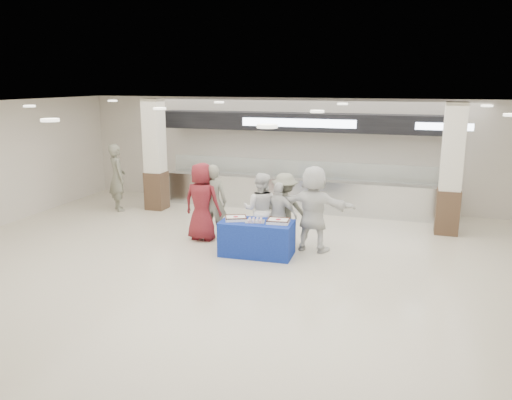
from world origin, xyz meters
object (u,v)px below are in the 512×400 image
(sheet_cake_left, at_px, (236,218))
(sheet_cake_right, at_px, (278,221))
(chef_short, at_px, (279,215))
(cupcake_tray, at_px, (255,220))
(soldier_b, at_px, (285,209))
(soldier_bg, at_px, (117,177))
(civilian_white, at_px, (314,209))
(civilian_maroon, at_px, (202,202))
(display_table, at_px, (257,238))
(soldier_a, at_px, (213,202))
(chef_tall, at_px, (261,210))

(sheet_cake_left, relative_size, sheet_cake_right, 1.13)
(chef_short, bearing_deg, cupcake_tray, 73.36)
(soldier_b, xyz_separation_m, soldier_bg, (-5.37, 1.49, 0.14))
(chef_short, height_order, civilian_white, civilian_white)
(civilian_maroon, bearing_deg, civilian_white, -176.39)
(sheet_cake_left, xyz_separation_m, civilian_white, (1.56, 0.69, 0.16))
(display_table, distance_m, civilian_white, 1.40)
(soldier_a, relative_size, soldier_bg, 0.92)
(cupcake_tray, height_order, civilian_white, civilian_white)
(chef_short, distance_m, civilian_white, 0.80)
(civilian_white, bearing_deg, sheet_cake_left, 30.29)
(cupcake_tray, distance_m, civilian_white, 1.33)
(cupcake_tray, height_order, civilian_maroon, civilian_maroon)
(chef_tall, distance_m, civilian_white, 1.21)
(soldier_a, relative_size, chef_short, 1.20)
(sheet_cake_left, xyz_separation_m, soldier_b, (0.83, 0.99, 0.03))
(chef_short, xyz_separation_m, soldier_b, (0.05, 0.32, 0.08))
(civilian_maroon, distance_m, soldier_a, 0.28)
(sheet_cake_left, height_order, civilian_maroon, civilian_maroon)
(civilian_white, relative_size, soldier_bg, 0.99)
(civilian_maroon, relative_size, chef_short, 1.23)
(soldier_a, bearing_deg, soldier_b, 175.50)
(display_table, xyz_separation_m, cupcake_tray, (-0.03, -0.04, 0.41))
(sheet_cake_right, xyz_separation_m, soldier_b, (-0.10, 0.93, 0.03))
(display_table, xyz_separation_m, civilian_white, (1.09, 0.66, 0.58))
(sheet_cake_left, bearing_deg, soldier_a, 135.94)
(chef_tall, bearing_deg, soldier_bg, -24.36)
(soldier_a, xyz_separation_m, soldier_bg, (-3.66, 1.63, 0.07))
(sheet_cake_left, relative_size, soldier_b, 0.33)
(sheet_cake_left, distance_m, cupcake_tray, 0.44)
(civilian_maroon, xyz_separation_m, chef_tall, (1.44, 0.00, -0.08))
(chef_tall, distance_m, chef_short, 0.44)
(soldier_bg, bearing_deg, soldier_b, -152.42)
(civilian_white, height_order, soldier_bg, soldier_bg)
(soldier_a, bearing_deg, sheet_cake_left, 126.72)
(soldier_a, distance_m, soldier_b, 1.72)
(soldier_b, bearing_deg, civilian_maroon, 3.40)
(display_table, height_order, civilian_white, civilian_white)
(display_table, distance_m, soldier_b, 1.12)
(chef_short, bearing_deg, soldier_a, 4.16)
(sheet_cake_left, distance_m, sheet_cake_right, 0.94)
(civilian_maroon, height_order, soldier_bg, soldier_bg)
(sheet_cake_right, distance_m, chef_short, 0.63)
(civilian_white, bearing_deg, soldier_b, -15.84)
(sheet_cake_left, height_order, civilian_white, civilian_white)
(sheet_cake_left, relative_size, civilian_white, 0.29)
(soldier_a, xyz_separation_m, chef_short, (1.66, -0.18, -0.15))
(cupcake_tray, height_order, soldier_bg, soldier_bg)
(cupcake_tray, xyz_separation_m, soldier_a, (-1.32, 0.86, 0.11))
(soldier_bg, bearing_deg, display_table, -163.01)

